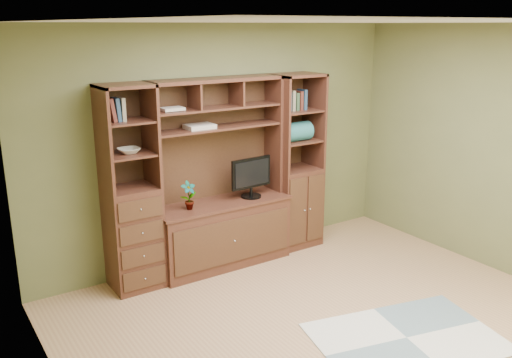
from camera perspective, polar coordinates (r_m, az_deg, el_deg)
room at (r=4.48m, az=9.44°, el=-0.89°), size 4.60×4.10×2.64m
center_hutch at (r=5.80m, az=-3.65°, el=0.37°), size 1.54×0.53×2.05m
left_tower at (r=5.43m, az=-13.04°, el=-1.10°), size 0.50×0.45×2.05m
right_tower at (r=6.38m, az=4.18°, el=1.80°), size 0.55×0.45×2.05m
rug at (r=4.98m, az=15.57°, el=-15.82°), size 1.75×1.36×0.01m
monitor at (r=5.95m, az=-0.52°, el=0.92°), size 0.52×0.25×0.62m
orchid at (r=5.63m, az=-7.09°, el=-1.74°), size 0.16×0.11×0.30m
magazines at (r=5.66m, az=-5.96°, el=5.53°), size 0.29×0.21×0.05m
bowl at (r=5.34m, az=-13.24°, el=2.92°), size 0.21×0.21×0.05m
blanket_teal at (r=6.23m, az=4.16°, el=4.99°), size 0.38×0.22×0.22m
blanket_red at (r=6.43m, az=4.58°, el=5.18°), size 0.34×0.19×0.19m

